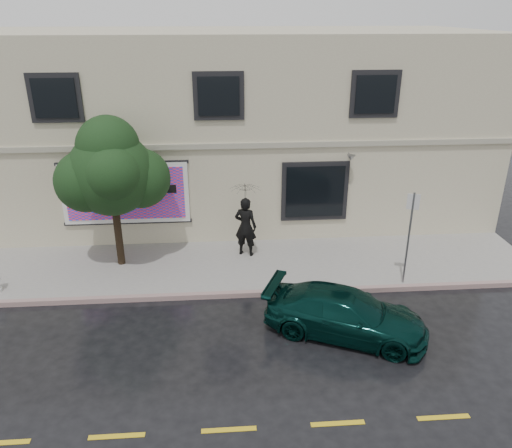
{
  "coord_description": "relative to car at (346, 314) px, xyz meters",
  "views": [
    {
      "loc": [
        -0.02,
        -11.0,
        7.7
      ],
      "look_at": [
        0.97,
        2.2,
        1.98
      ],
      "focal_mm": 35.0,
      "sensor_mm": 36.0,
      "label": 1
    }
  ],
  "objects": [
    {
      "name": "street_tree",
      "position": [
        -6.33,
        4.08,
        2.58
      ],
      "size": [
        2.57,
        2.57,
        4.32
      ],
      "color": "black",
      "rests_on": "sidewalk"
    },
    {
      "name": "ground",
      "position": [
        -3.05,
        0.5,
        -0.6
      ],
      "size": [
        90.0,
        90.0,
        0.0
      ],
      "primitive_type": "plane",
      "color": "black",
      "rests_on": "ground"
    },
    {
      "name": "billboard",
      "position": [
        -6.25,
        5.42,
        1.46
      ],
      "size": [
        4.3,
        0.16,
        2.2
      ],
      "color": "white",
      "rests_on": "ground"
    },
    {
      "name": "building",
      "position": [
        -3.05,
        9.5,
        2.9
      ],
      "size": [
        20.0,
        8.12,
        7.0
      ],
      "color": "beige",
      "rests_on": "ground"
    },
    {
      "name": "pedestrian",
      "position": [
        -2.3,
        4.43,
        0.56
      ],
      "size": [
        0.85,
        0.7,
        2.01
      ],
      "primitive_type": "imported",
      "rotation": [
        0.0,
        0.0,
        2.8
      ],
      "color": "black",
      "rests_on": "sidewalk"
    },
    {
      "name": "road_marking",
      "position": [
        -3.05,
        -3.0,
        -0.59
      ],
      "size": [
        19.0,
        0.12,
        0.01
      ],
      "primitive_type": "cube",
      "color": "gold",
      "rests_on": "ground"
    },
    {
      "name": "car",
      "position": [
        0.0,
        0.0,
        0.0
      ],
      "size": [
        4.48,
        3.31,
        1.19
      ],
      "primitive_type": "imported",
      "rotation": [
        0.0,
        0.0,
        1.16
      ],
      "color": "black",
      "rests_on": "ground"
    },
    {
      "name": "sign_pole",
      "position": [
        2.31,
        2.2,
        1.25
      ],
      "size": [
        0.34,
        0.13,
        2.86
      ],
      "rotation": [
        0.0,
        0.0,
        -0.32
      ],
      "color": "gray",
      "rests_on": "sidewalk"
    },
    {
      "name": "sidewalk",
      "position": [
        -3.05,
        3.75,
        -0.52
      ],
      "size": [
        20.0,
        3.5,
        0.15
      ],
      "primitive_type": "cube",
      "color": "#9B9892",
      "rests_on": "ground"
    },
    {
      "name": "curb",
      "position": [
        -3.05,
        2.0,
        -0.52
      ],
      "size": [
        20.0,
        0.18,
        0.16
      ],
      "primitive_type": "cube",
      "color": "gray",
      "rests_on": "ground"
    },
    {
      "name": "umbrella",
      "position": [
        -2.3,
        4.43,
        1.95
      ],
      "size": [
        1.18,
        1.18,
        0.78
      ],
      "primitive_type": "imported",
      "rotation": [
        0.0,
        0.0,
        0.13
      ],
      "color": "black",
      "rests_on": "pedestrian"
    }
  ]
}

